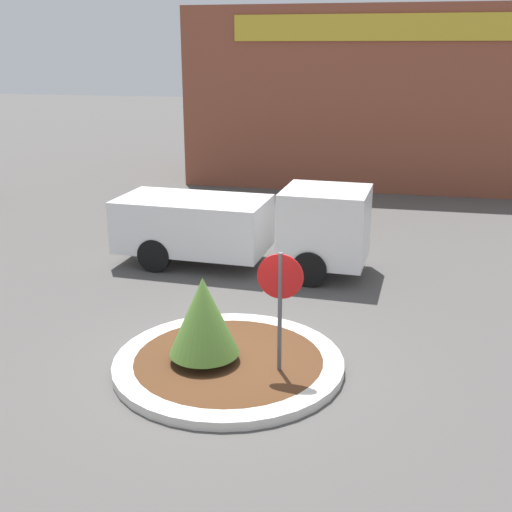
{
  "coord_description": "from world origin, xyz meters",
  "views": [
    {
      "loc": [
        2.54,
        -9.54,
        5.22
      ],
      "look_at": [
        -0.06,
        2.52,
        1.2
      ],
      "focal_mm": 45.0,
      "sensor_mm": 36.0,
      "label": 1
    }
  ],
  "objects": [
    {
      "name": "island_shrub",
      "position": [
        -0.38,
        -0.16,
        0.99
      ],
      "size": [
        1.19,
        1.19,
        1.5
      ],
      "color": "brown",
      "rests_on": "traffic_island"
    },
    {
      "name": "stop_sign",
      "position": [
        0.91,
        -0.19,
        1.52
      ],
      "size": [
        0.74,
        0.07,
        2.18
      ],
      "color": "#4C4C51",
      "rests_on": "ground_plane"
    },
    {
      "name": "storefront_building",
      "position": [
        1.42,
        17.49,
        3.35
      ],
      "size": [
        13.87,
        6.07,
        6.7
      ],
      "color": "brown",
      "rests_on": "ground_plane"
    },
    {
      "name": "ground_plane",
      "position": [
        0.0,
        0.0,
        0.0
      ],
      "size": [
        120.0,
        120.0,
        0.0
      ],
      "primitive_type": "plane",
      "color": "#514F4C"
    },
    {
      "name": "traffic_island",
      "position": [
        0.0,
        0.0,
        0.08
      ],
      "size": [
        3.94,
        3.94,
        0.16
      ],
      "color": "beige",
      "rests_on": "ground_plane"
    },
    {
      "name": "utility_truck",
      "position": [
        -0.93,
        5.22,
        1.08
      ],
      "size": [
        6.26,
        2.34,
        2.08
      ],
      "rotation": [
        0.0,
        0.0,
        -0.06
      ],
      "color": "white",
      "rests_on": "ground_plane"
    }
  ]
}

